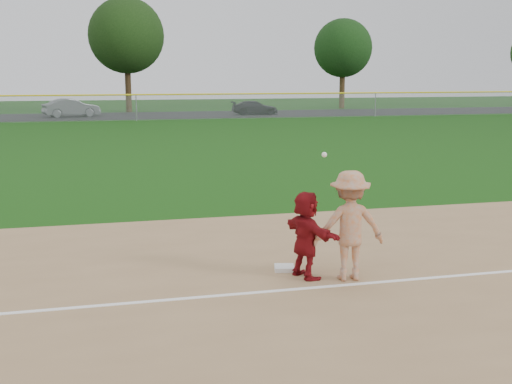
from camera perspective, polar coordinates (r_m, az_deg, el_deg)
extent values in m
plane|color=#14440D|center=(11.75, 1.78, -7.55)|extent=(160.00, 160.00, 0.00)
cube|color=white|center=(11.02, 2.92, -8.68)|extent=(60.00, 0.10, 0.01)
cube|color=black|center=(56.95, -10.93, 6.68)|extent=(120.00, 10.00, 0.01)
cube|color=white|center=(12.07, 2.54, -6.77)|extent=(0.44, 0.44, 0.08)
imported|color=maroon|center=(11.49, 4.48, -3.80)|extent=(0.88, 1.54, 1.58)
imported|color=#55585C|center=(56.46, -16.10, 7.21)|extent=(4.88, 2.86, 1.52)
imported|color=black|center=(57.42, -0.11, 7.50)|extent=(4.22, 1.89, 1.20)
imported|color=#A0A1A3|center=(11.44, 8.31, -2.97)|extent=(1.34, 0.86, 1.96)
sphere|color=white|center=(11.17, 6.09, 3.32)|extent=(0.09, 0.09, 0.09)
plane|color=#999EA0|center=(50.91, -10.59, 7.38)|extent=(110.00, 0.00, 110.00)
cylinder|color=yellow|center=(50.87, -10.63, 8.50)|extent=(110.00, 0.12, 0.12)
cylinder|color=gray|center=(50.91, -10.59, 7.38)|extent=(0.08, 0.08, 2.00)
cylinder|color=gray|center=(55.80, 10.56, 7.64)|extent=(0.08, 0.08, 2.00)
cylinder|color=#322312|center=(62.34, -11.28, 8.87)|extent=(0.56, 0.56, 4.10)
sphere|color=black|center=(62.42, -11.45, 13.48)|extent=(7.00, 7.00, 7.00)
cylinder|color=#3E2B16|center=(68.33, 7.65, 8.91)|extent=(0.56, 0.56, 3.64)
sphere|color=black|center=(68.35, 7.74, 12.57)|extent=(6.00, 6.00, 6.00)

